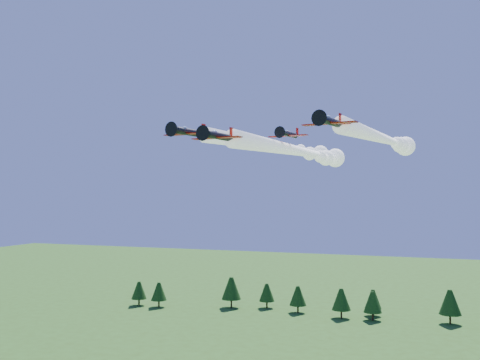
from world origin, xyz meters
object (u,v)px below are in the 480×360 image
(plane_lead, at_px, (303,152))
(plane_left, at_px, (281,148))
(plane_right, at_px, (385,139))
(plane_slot, at_px, (289,134))

(plane_lead, relative_size, plane_left, 0.90)
(plane_left, relative_size, plane_right, 1.22)
(plane_left, bearing_deg, plane_slot, -60.07)
(plane_lead, height_order, plane_right, plane_right)
(plane_lead, distance_m, plane_left, 16.11)
(plane_lead, distance_m, plane_right, 14.12)
(plane_left, bearing_deg, plane_right, -13.53)
(plane_left, distance_m, plane_right, 23.36)
(plane_left, height_order, plane_right, plane_left)
(plane_left, xyz_separation_m, plane_slot, (7.74, -23.30, -0.15))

